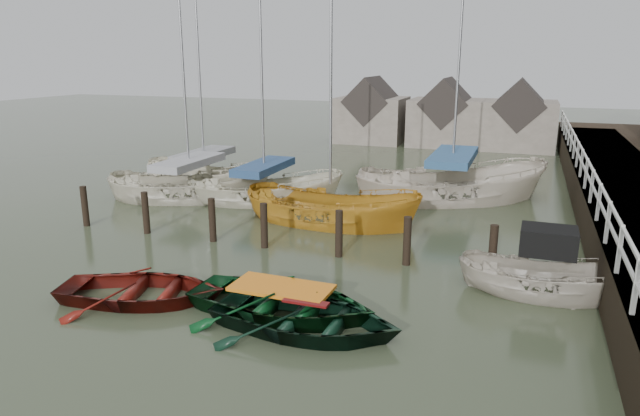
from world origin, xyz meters
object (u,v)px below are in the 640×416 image
at_px(rowboat_red, 143,300).
at_px(sailboat_c, 330,222).
at_px(sailboat_a, 191,198).
at_px(sailboat_e, 205,186).
at_px(rowboat_dkgreen, 306,331).
at_px(motorboat, 543,292).
at_px(sailboat_d, 451,199).
at_px(rowboat_green, 282,314).
at_px(sailboat_b, 265,201).

relative_size(rowboat_red, sailboat_c, 0.38).
bearing_deg(rowboat_red, sailboat_a, 10.70).
bearing_deg(sailboat_e, rowboat_dkgreen, -129.80).
xyz_separation_m(rowboat_dkgreen, sailboat_a, (-8.70, 9.24, 0.06)).
height_order(motorboat, sailboat_a, sailboat_a).
height_order(sailboat_d, sailboat_e, sailboat_d).
bearing_deg(rowboat_green, sailboat_a, 43.62).
bearing_deg(rowboat_dkgreen, rowboat_green, 56.30).
distance_m(rowboat_red, sailboat_d, 13.79).
distance_m(sailboat_c, sailboat_e, 7.85).
bearing_deg(sailboat_c, sailboat_a, 83.54).
height_order(rowboat_red, sailboat_d, sailboat_d).
distance_m(rowboat_dkgreen, motorboat, 6.08).
bearing_deg(rowboat_red, motorboat, -83.56).
distance_m(sailboat_b, sailboat_e, 3.96).
distance_m(sailboat_a, sailboat_e, 2.15).
xyz_separation_m(sailboat_a, sailboat_b, (3.10, 0.56, 0.00)).
bearing_deg(sailboat_e, rowboat_green, -130.91).
relative_size(rowboat_dkgreen, sailboat_a, 0.36).
xyz_separation_m(rowboat_red, sailboat_e, (-5.01, 11.20, 0.06)).
bearing_deg(sailboat_b, motorboat, -138.11).
bearing_deg(sailboat_a, motorboat, -133.81).
height_order(rowboat_red, motorboat, motorboat).
bearing_deg(rowboat_red, rowboat_green, -97.98).
bearing_deg(motorboat, sailboat_c, 59.93).
relative_size(sailboat_a, sailboat_c, 1.11).
relative_size(rowboat_green, sailboat_d, 0.36).
relative_size(sailboat_a, sailboat_d, 0.96).
relative_size(sailboat_a, sailboat_b, 1.07).
distance_m(rowboat_green, sailboat_d, 12.34).
bearing_deg(sailboat_a, sailboat_c, -122.88).
distance_m(rowboat_red, rowboat_dkgreen, 4.26).
height_order(motorboat, sailboat_b, sailboat_b).
distance_m(rowboat_dkgreen, sailboat_a, 12.69).
xyz_separation_m(rowboat_red, rowboat_dkgreen, (4.26, -0.12, 0.00)).
distance_m(rowboat_red, rowboat_green, 3.49).
xyz_separation_m(rowboat_dkgreen, motorboat, (4.80, 3.72, 0.10)).
distance_m(rowboat_green, rowboat_dkgreen, 0.98).
height_order(rowboat_green, motorboat, motorboat).
relative_size(rowboat_dkgreen, sailboat_e, 0.41).
distance_m(motorboat, sailboat_c, 8.16).
xyz_separation_m(sailboat_a, sailboat_e, (-0.56, 2.07, -0.00)).
bearing_deg(sailboat_e, sailboat_a, -153.91).
bearing_deg(sailboat_b, rowboat_green, -170.36).
distance_m(motorboat, sailboat_e, 15.98).
relative_size(motorboat, sailboat_d, 0.34).
relative_size(sailboat_d, sailboat_e, 1.19).
xyz_separation_m(rowboat_green, motorboat, (5.60, 3.16, 0.10)).
height_order(sailboat_a, sailboat_b, sailboat_a).
height_order(rowboat_dkgreen, sailboat_e, sailboat_e).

